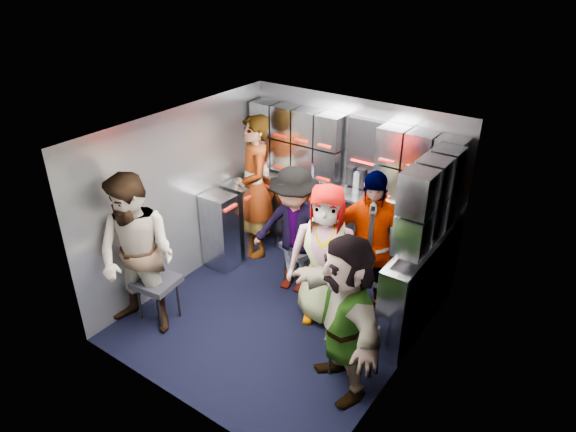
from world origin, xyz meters
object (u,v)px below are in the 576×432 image
Objects in this scene: jump_seat_center at (333,277)px; jump_seat_near_left at (157,284)px; attendant_standing at (255,188)px; jump_seat_near_right at (352,338)px; jump_seat_mid_right at (373,276)px; jump_seat_mid_left at (302,249)px; attendant_arc_d at (369,247)px; attendant_arc_a at (138,257)px; attendant_arc_b at (294,231)px; attendant_arc_e at (344,317)px; attendant_arc_c at (325,255)px.

jump_seat_near_left is at bearing -139.51° from jump_seat_center.
jump_seat_near_right is at bearing 10.57° from attendant_standing.
jump_seat_center is at bearing -137.34° from jump_seat_mid_right.
jump_seat_near_left is 0.93× the size of jump_seat_mid_left.
jump_seat_center is 0.26× the size of attendant_standing.
attendant_arc_d is (0.00, -0.18, 0.47)m from jump_seat_mid_right.
attendant_arc_a reaches higher than jump_seat_center.
attendant_arc_a is at bearing -160.30° from attendant_arc_d.
jump_seat_near_left is 1.60m from attendant_arc_b.
attendant_arc_e is at bearing 7.04° from attendant_standing.
attendant_arc_b is 0.62m from attendant_arc_c.
jump_seat_near_right is at bearing -73.20° from jump_seat_mid_right.
jump_seat_near_left reaches higher than jump_seat_center.
jump_seat_mid_left is 1.74m from attendant_arc_e.
jump_seat_mid_right is at bearing 29.89° from attendant_arc_a.
attendant_arc_b is (0.87, -0.40, -0.16)m from attendant_standing.
attendant_arc_d reaches higher than attendant_arc_c.
attendant_arc_d reaches higher than jump_seat_center.
attendant_arc_e is (0.32, -1.07, -0.06)m from attendant_arc_d.
attendant_arc_c is (-0.66, 0.57, 0.36)m from jump_seat_near_right.
jump_seat_center is at bearing 131.19° from jump_seat_near_right.
jump_seat_near_left is 1.77m from attendant_standing.
jump_seat_near_left is 0.29× the size of attendant_arc_d.
jump_seat_near_right is 0.31× the size of attendant_arc_e.
jump_seat_near_right is at bearing 12.75° from jump_seat_near_left.
jump_seat_mid_right is 1.01m from attendant_arc_b.
attendant_arc_b reaches higher than jump_seat_near_left.
attendant_arc_c is at bearing -32.22° from attendant_arc_b.
jump_seat_mid_left is 1.11× the size of jump_seat_near_right.
attendant_arc_c is (-0.34, -0.49, 0.41)m from jump_seat_mid_right.
jump_seat_near_right is 0.26× the size of attendant_standing.
jump_seat_mid_right is at bearing 42.66° from jump_seat_center.
attendant_arc_e is (0.66, -0.93, 0.38)m from jump_seat_center.
attendant_arc_b is 0.98× the size of attendant_arc_c.
attendant_standing is (-2.10, 1.22, 0.50)m from jump_seat_near_right.
attendant_arc_a is (0.00, -0.18, 0.43)m from jump_seat_near_left.
jump_seat_near_right is (0.32, -1.07, 0.05)m from jump_seat_mid_right.
jump_seat_mid_left is at bearing -175.97° from jump_seat_mid_right.
attendant_standing is at bearing -179.35° from attendant_arc_e.
jump_seat_near_left is 1.03× the size of jump_seat_near_right.
attendant_arc_e reaches higher than attendant_arc_c.
attendant_standing is (-1.44, 0.47, 0.52)m from jump_seat_center.
attendant_arc_e reaches higher than jump_seat_mid_left.
attendant_arc_d is at bearing 30.05° from attendant_standing.
jump_seat_mid_left reaches higher than jump_seat_near_right.
jump_seat_mid_left is at bearing 48.00° from attendant_arc_a.
attendant_standing is at bearing 132.22° from attendant_arc_c.
attendant_arc_a is 2.35m from attendant_arc_d.
jump_seat_mid_right is at bearing 4.03° from jump_seat_mid_left.
jump_seat_near_left is 0.32× the size of attendant_arc_e.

